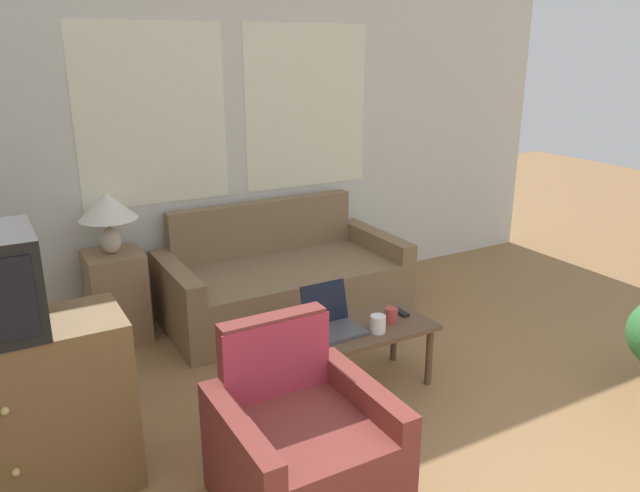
# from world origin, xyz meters

# --- Properties ---
(wall_back) EXTENTS (6.08, 0.06, 2.60)m
(wall_back) POSITION_xyz_m (-0.00, 3.95, 1.31)
(wall_back) COLOR silver
(wall_back) RESTS_ON ground_plane
(couch) EXTENTS (1.85, 0.91, 0.84)m
(couch) POSITION_xyz_m (0.08, 3.48, 0.26)
(couch) COLOR #846B4C
(couch) RESTS_ON ground_plane
(armchair) EXTENTS (0.73, 0.73, 0.84)m
(armchair) POSITION_xyz_m (-0.80, 1.51, 0.27)
(armchair) COLOR brown
(armchair) RESTS_ON ground_plane
(tv_dresser) EXTENTS (1.09, 0.47, 0.86)m
(tv_dresser) POSITION_xyz_m (-1.95, 2.17, 0.43)
(tv_dresser) COLOR brown
(tv_dresser) RESTS_ON ground_plane
(side_table) EXTENTS (0.39, 0.39, 0.65)m
(side_table) POSITION_xyz_m (-1.14, 3.65, 0.33)
(side_table) COLOR #937551
(side_table) RESTS_ON ground_plane
(table_lamp) EXTENTS (0.40, 0.40, 0.43)m
(table_lamp) POSITION_xyz_m (-1.14, 3.65, 0.96)
(table_lamp) COLOR beige
(table_lamp) RESTS_ON side_table
(coffee_table) EXTENTS (0.83, 0.47, 0.41)m
(coffee_table) POSITION_xyz_m (0.03, 2.22, 0.36)
(coffee_table) COLOR brown
(coffee_table) RESTS_ON ground_plane
(laptop) EXTENTS (0.30, 0.31, 0.26)m
(laptop) POSITION_xyz_m (-0.17, 2.28, 0.47)
(laptop) COLOR #47474C
(laptop) RESTS_ON coffee_table
(cup_navy) EXTENTS (0.08, 0.08, 0.09)m
(cup_navy) POSITION_xyz_m (0.20, 2.19, 0.46)
(cup_navy) COLOR #B23D38
(cup_navy) RESTS_ON coffee_table
(cup_yellow) EXTENTS (0.09, 0.09, 0.10)m
(cup_yellow) POSITION_xyz_m (0.05, 2.11, 0.46)
(cup_yellow) COLOR white
(cup_yellow) RESTS_ON coffee_table
(tv_remote) EXTENTS (0.05, 0.15, 0.02)m
(tv_remote) POSITION_xyz_m (0.32, 2.27, 0.42)
(tv_remote) COLOR black
(tv_remote) RESTS_ON coffee_table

